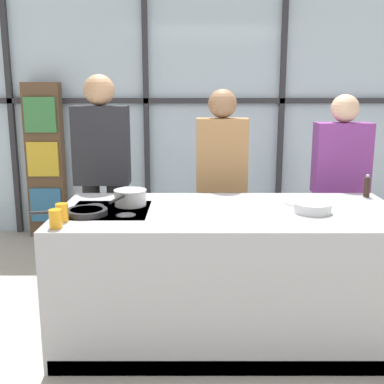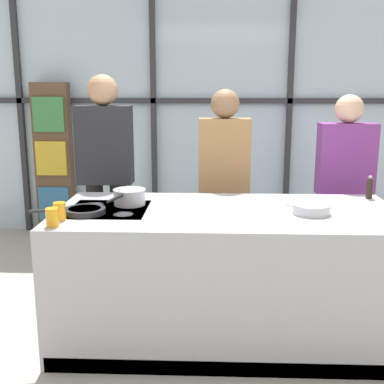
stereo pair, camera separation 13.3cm
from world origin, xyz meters
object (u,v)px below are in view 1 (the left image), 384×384
object	(u,v)px
spectator_far_left	(101,169)
spectator_center_right	(339,181)
juice_glass_far	(61,213)
pepper_grinder	(365,187)
juice_glass_near	(54,219)
mixing_bowl	(311,207)
frying_pan	(84,212)
white_plate	(301,202)
saucepan	(129,197)
spectator_center_left	(220,176)

from	to	relation	value
spectator_far_left	spectator_center_right	size ratio (longest dim) A/B	1.10
juice_glass_far	pepper_grinder	bearing A→B (deg)	17.60
juice_glass_near	mixing_bowl	bearing A→B (deg)	12.42
spectator_center_right	juice_glass_near	size ratio (longest dim) A/B	14.86
frying_pan	white_plate	distance (m)	1.49
white_plate	juice_glass_near	bearing A→B (deg)	-159.15
pepper_grinder	juice_glass_far	distance (m)	2.19
spectator_center_right	mixing_bowl	size ratio (longest dim) A/B	6.85
frying_pan	spectator_center_right	bearing A→B (deg)	27.43
saucepan	spectator_center_right	bearing A→B (deg)	24.24
saucepan	white_plate	distance (m)	1.21
juice_glass_near	juice_glass_far	size ratio (longest dim) A/B	1.00
saucepan	spectator_far_left	bearing A→B (deg)	113.38
spectator_far_left	spectator_center_right	xyz separation A→B (m)	(2.00, 0.00, -0.10)
spectator_far_left	spectator_center_left	bearing A→B (deg)	-180.00
spectator_center_right	frying_pan	size ratio (longest dim) A/B	3.44
saucepan	mixing_bowl	xyz separation A→B (m)	(1.21, -0.19, -0.02)
frying_pan	spectator_far_left	bearing A→B (deg)	93.95
spectator_center_left	white_plate	bearing A→B (deg)	127.36
frying_pan	white_plate	xyz separation A→B (m)	(1.46, 0.31, -0.01)
saucepan	mixing_bowl	world-z (taller)	saucepan
white_plate	juice_glass_far	distance (m)	1.63
saucepan	mixing_bowl	size ratio (longest dim) A/B	1.69
juice_glass_far	spectator_center_left	bearing A→B (deg)	47.95
frying_pan	juice_glass_near	xyz separation A→B (m)	(-0.11, -0.29, 0.03)
mixing_bowl	pepper_grinder	bearing A→B (deg)	41.65
mixing_bowl	white_plate	bearing A→B (deg)	91.50
mixing_bowl	juice_glass_far	xyz separation A→B (m)	(-1.57, -0.21, 0.02)
pepper_grinder	mixing_bowl	bearing A→B (deg)	-138.35
frying_pan	mixing_bowl	size ratio (longest dim) A/B	1.99
saucepan	pepper_grinder	distance (m)	1.74
saucepan	juice_glass_far	world-z (taller)	same
spectator_far_left	juice_glass_near	bearing A→B (deg)	88.31
spectator_center_left	frying_pan	size ratio (longest dim) A/B	3.53
saucepan	white_plate	bearing A→B (deg)	2.85
spectator_far_left	white_plate	world-z (taller)	spectator_far_left
white_plate	juice_glass_near	distance (m)	1.68
saucepan	juice_glass_near	world-z (taller)	same
frying_pan	juice_glass_far	size ratio (longest dim) A/B	4.32
spectator_far_left	pepper_grinder	world-z (taller)	spectator_far_left
spectator_far_left	saucepan	world-z (taller)	spectator_far_left
saucepan	pepper_grinder	size ratio (longest dim) A/B	2.37
spectator_far_left	juice_glass_near	world-z (taller)	spectator_far_left
spectator_center_right	saucepan	size ratio (longest dim) A/B	4.05
saucepan	juice_glass_far	bearing A→B (deg)	-132.50
juice_glass_far	juice_glass_near	bearing A→B (deg)	-90.00
spectator_far_left	frying_pan	size ratio (longest dim) A/B	3.77
spectator_center_left	juice_glass_near	world-z (taller)	spectator_center_left
spectator_center_left	pepper_grinder	size ratio (longest dim) A/B	9.82
pepper_grinder	spectator_center_left	bearing A→B (deg)	154.99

